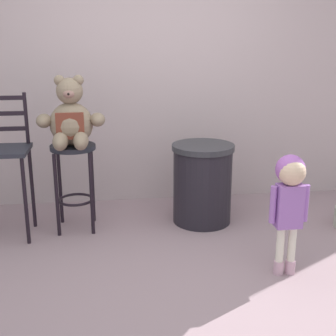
# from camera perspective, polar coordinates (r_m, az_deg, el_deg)

# --- Properties ---
(ground_plane) EXTENTS (24.00, 24.00, 0.00)m
(ground_plane) POSITION_cam_1_polar(r_m,az_deg,el_deg) (3.33, 1.61, -14.26)
(ground_plane) COLOR gray
(building_wall) EXTENTS (7.63, 0.30, 3.97)m
(building_wall) POSITION_cam_1_polar(r_m,az_deg,el_deg) (4.83, -2.10, 19.67)
(building_wall) COLOR #B59FA2
(building_wall) RESTS_ON ground_plane
(bar_stool_with_teddy) EXTENTS (0.39, 0.39, 0.78)m
(bar_stool_with_teddy) POSITION_cam_1_polar(r_m,az_deg,el_deg) (4.11, -11.66, -0.17)
(bar_stool_with_teddy) COLOR #23232D
(bar_stool_with_teddy) RESTS_ON ground_plane
(teddy_bear) EXTENTS (0.58, 0.52, 0.60)m
(teddy_bear) POSITION_cam_1_polar(r_m,az_deg,el_deg) (3.98, -12.04, 5.81)
(teddy_bear) COLOR #836F5A
(teddy_bear) RESTS_ON bar_stool_with_teddy
(child_walking) EXTENTS (0.28, 0.23, 0.90)m
(child_walking) POSITION_cam_1_polar(r_m,az_deg,el_deg) (3.31, 15.00, -2.60)
(child_walking) COLOR #C396AB
(child_walking) RESTS_ON ground_plane
(trash_bin) EXTENTS (0.57, 0.57, 0.74)m
(trash_bin) POSITION_cam_1_polar(r_m,az_deg,el_deg) (4.24, 4.32, -1.92)
(trash_bin) COLOR black
(trash_bin) RESTS_ON ground_plane
(bar_chair_empty) EXTENTS (0.43, 0.43, 1.23)m
(bar_chair_empty) POSITION_cam_1_polar(r_m,az_deg,el_deg) (4.09, -19.81, 1.27)
(bar_chair_empty) COLOR #23232D
(bar_chair_empty) RESTS_ON ground_plane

